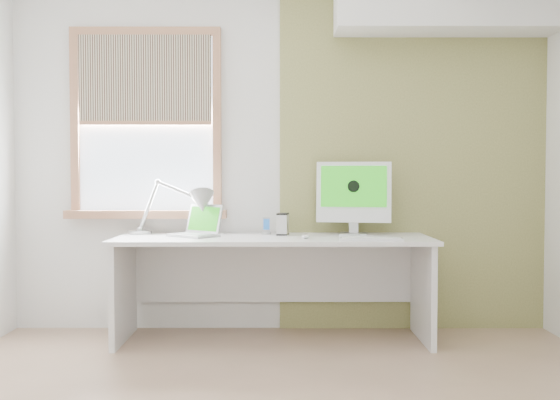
{
  "coord_description": "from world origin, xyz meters",
  "views": [
    {
      "loc": [
        -0.01,
        -2.96,
        1.15
      ],
      "look_at": [
        0.0,
        1.05,
        1.0
      ],
      "focal_mm": 40.04,
      "sensor_mm": 36.0,
      "label": 1
    }
  ],
  "objects_px": {
    "desk": "(273,263)",
    "imac": "(354,194)",
    "desk_lamp": "(190,206)",
    "laptop": "(198,228)",
    "external_drive": "(283,224)"
  },
  "relations": [
    {
      "from": "desk_lamp",
      "to": "external_drive",
      "type": "xyz_separation_m",
      "value": [
        0.67,
        0.02,
        -0.13
      ]
    },
    {
      "from": "external_drive",
      "to": "imac",
      "type": "height_order",
      "value": "imac"
    },
    {
      "from": "laptop",
      "to": "external_drive",
      "type": "distance_m",
      "value": 0.61
    },
    {
      "from": "desk",
      "to": "imac",
      "type": "relative_size",
      "value": 4.03
    },
    {
      "from": "desk",
      "to": "laptop",
      "type": "distance_m",
      "value": 0.59
    },
    {
      "from": "desk",
      "to": "desk_lamp",
      "type": "xyz_separation_m",
      "value": [
        -0.6,
        0.07,
        0.41
      ]
    },
    {
      "from": "laptop",
      "to": "imac",
      "type": "relative_size",
      "value": 0.75
    },
    {
      "from": "external_drive",
      "to": "imac",
      "type": "xyz_separation_m",
      "value": [
        0.52,
        0.03,
        0.22
      ]
    },
    {
      "from": "desk_lamp",
      "to": "external_drive",
      "type": "height_order",
      "value": "desk_lamp"
    },
    {
      "from": "external_drive",
      "to": "desk_lamp",
      "type": "bearing_deg",
      "value": -178.01
    },
    {
      "from": "desk",
      "to": "imac",
      "type": "distance_m",
      "value": 0.77
    },
    {
      "from": "desk_lamp",
      "to": "laptop",
      "type": "xyz_separation_m",
      "value": [
        0.06,
        -0.06,
        -0.16
      ]
    },
    {
      "from": "desk_lamp",
      "to": "external_drive",
      "type": "distance_m",
      "value": 0.68
    },
    {
      "from": "desk_lamp",
      "to": "desk",
      "type": "bearing_deg",
      "value": -6.51
    },
    {
      "from": "laptop",
      "to": "external_drive",
      "type": "xyz_separation_m",
      "value": [
        0.6,
        0.08,
        0.02
      ]
    }
  ]
}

